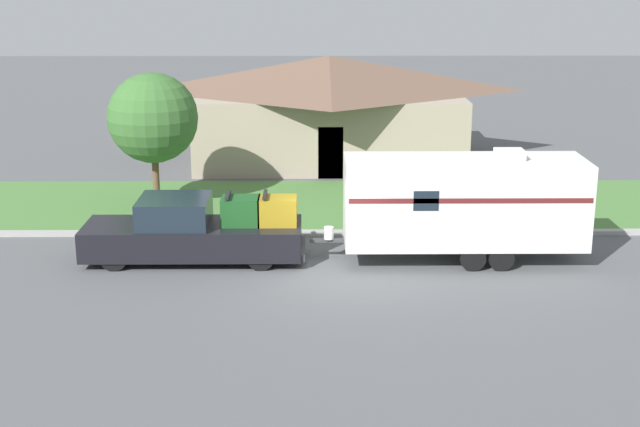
# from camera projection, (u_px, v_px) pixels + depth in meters

# --- Properties ---
(ground_plane) EXTENTS (120.00, 120.00, 0.00)m
(ground_plane) POSITION_uv_depth(u_px,v_px,m) (334.00, 275.00, 24.76)
(ground_plane) COLOR #515456
(curb_strip) EXTENTS (80.00, 0.30, 0.14)m
(curb_strip) POSITION_uv_depth(u_px,v_px,m) (331.00, 233.00, 28.35)
(curb_strip) COLOR #999993
(curb_strip) RESTS_ON ground_plane
(lawn_strip) EXTENTS (80.00, 7.00, 0.03)m
(lawn_strip) POSITION_uv_depth(u_px,v_px,m) (329.00, 204.00, 31.88)
(lawn_strip) COLOR #477538
(lawn_strip) RESTS_ON ground_plane
(house_across_street) EXTENTS (12.05, 7.92, 4.54)m
(house_across_street) POSITION_uv_depth(u_px,v_px,m) (329.00, 106.00, 38.61)
(house_across_street) COLOR gray
(house_across_street) RESTS_ON ground_plane
(pickup_truck) EXTENTS (6.39, 2.09, 2.01)m
(pickup_truck) POSITION_uv_depth(u_px,v_px,m) (196.00, 231.00, 25.76)
(pickup_truck) COLOR black
(pickup_truck) RESTS_ON ground_plane
(travel_trailer) EXTENTS (7.88, 2.26, 3.27)m
(travel_trailer) POSITION_uv_depth(u_px,v_px,m) (464.00, 201.00, 25.58)
(travel_trailer) COLOR black
(travel_trailer) RESTS_ON ground_plane
(mailbox) EXTENTS (0.48, 0.20, 1.22)m
(mailbox) POSITION_uv_depth(u_px,v_px,m) (406.00, 202.00, 28.67)
(mailbox) COLOR brown
(mailbox) RESTS_ON ground_plane
(tree_in_yard) EXTENTS (3.14, 3.14, 4.76)m
(tree_in_yard) POSITION_uv_depth(u_px,v_px,m) (153.00, 118.00, 30.80)
(tree_in_yard) COLOR brown
(tree_in_yard) RESTS_ON ground_plane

